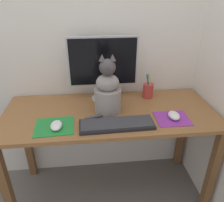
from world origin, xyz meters
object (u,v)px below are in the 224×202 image
object	(u,v)px
keyboard	(117,124)
cat	(107,92)
monitor	(103,66)
computer_mouse_right	(174,115)
pen_cup	(148,90)
computer_mouse_left	(56,125)

from	to	relation	value
keyboard	cat	size ratio (longest dim) A/B	1.15
monitor	computer_mouse_right	size ratio (longest dim) A/B	4.89
keyboard	pen_cup	xyz separation A→B (m)	(0.27, 0.35, 0.04)
computer_mouse_right	pen_cup	bearing A→B (deg)	105.09
keyboard	computer_mouse_left	world-z (taller)	computer_mouse_left
monitor	computer_mouse_left	xyz separation A→B (m)	(-0.29, -0.36, -0.23)
keyboard	computer_mouse_right	xyz separation A→B (m)	(0.36, 0.04, 0.01)
monitor	pen_cup	world-z (taller)	monitor
computer_mouse_right	cat	size ratio (longest dim) A/B	0.25
keyboard	pen_cup	size ratio (longest dim) A/B	2.41
computer_mouse_right	keyboard	bearing A→B (deg)	-173.44
monitor	cat	distance (m)	0.22
monitor	computer_mouse_right	world-z (taller)	monitor
computer_mouse_left	pen_cup	size ratio (longest dim) A/B	0.57
computer_mouse_right	pen_cup	world-z (taller)	pen_cup
computer_mouse_right	monitor	bearing A→B (deg)	141.31
computer_mouse_left	pen_cup	world-z (taller)	pen_cup
computer_mouse_right	cat	distance (m)	0.43
cat	pen_cup	distance (m)	0.37
computer_mouse_left	pen_cup	xyz separation A→B (m)	(0.62, 0.34, 0.03)
computer_mouse_left	cat	world-z (taller)	cat
monitor	cat	size ratio (longest dim) A/B	1.25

